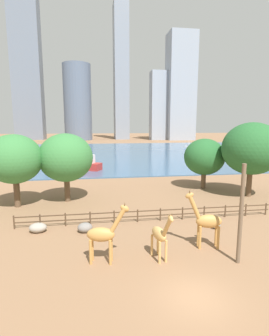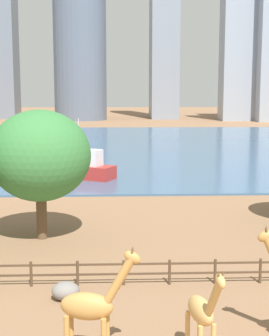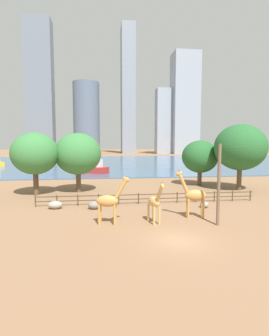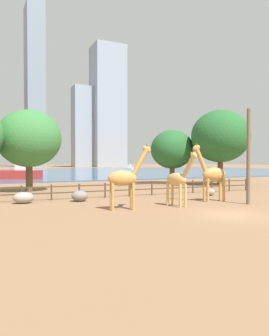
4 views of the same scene
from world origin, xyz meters
name	(u,v)px [view 4 (image 4 of 4)]	position (x,y,z in m)	size (l,w,h in m)	color
ground_plane	(34,172)	(0.00, 80.00, 0.00)	(400.00, 400.00, 0.00)	#8C6647
harbor_water	(35,172)	(0.00, 77.00, 0.10)	(180.00, 86.00, 0.20)	#3D6084
giraffe_tall	(178,180)	(-0.92, 4.43, 1.91)	(1.14, 2.89, 3.98)	tan
giraffe_companion	(212,174)	(3.18, 5.78, 2.19)	(3.05, 1.12, 4.67)	#C18C47
giraffe_young	(125,178)	(-4.93, 4.66, 2.10)	(3.10, 1.17, 4.42)	#C18C47
utility_pole	(248,157)	(4.45, 3.18, 3.55)	(0.28, 0.28, 7.10)	brown
boulder_near_fence	(80,196)	(-6.42, 10.26, 0.43)	(1.33, 1.16, 0.87)	gray
boulder_by_pole	(210,192)	(5.72, 9.30, 0.35)	(0.95, 0.93, 0.70)	gray
boulder_small	(23,198)	(-10.64, 10.86, 0.43)	(1.56, 1.16, 0.87)	gray
enclosure_fence	(141,187)	(-0.05, 12.00, 0.76)	(26.12, 0.14, 1.30)	#4C3826
tree_left_large	(29,139)	(-8.94, 20.57, 5.57)	(6.69, 6.69, 8.60)	brown
tree_center_broad	(172,149)	(10.92, 24.29, 4.85)	(6.06, 6.06, 7.60)	brown
tree_left_small	(220,136)	(15.23, 19.18, 6.49)	(7.69, 7.69, 9.97)	brown
boat_ferry	(20,172)	(-7.47, 43.05, 1.30)	(7.70, 5.68, 6.58)	#B22D28
boat_sailboat	(128,168)	(32.35, 87.61, 0.83)	(3.71, 4.16, 3.71)	silver
skyline_block_central	(108,107)	(48.53, 149.84, 32.25)	(16.58, 14.24, 64.50)	#939EAD
skyline_tower_glass	(83,127)	(35.29, 152.44, 21.12)	(10.26, 8.94, 42.25)	#939EAD
skyline_block_left	(35,86)	(13.03, 165.83, 43.00)	(9.15, 15.61, 86.00)	gray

